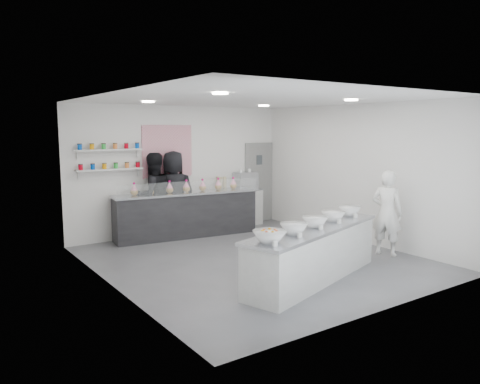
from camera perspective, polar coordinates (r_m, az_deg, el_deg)
name	(u,v)px	position (r m, az deg, el deg)	size (l,w,h in m)	color
floor	(255,260)	(8.97, 1.89, -8.25)	(6.00, 6.00, 0.00)	#515156
ceiling	(256,99)	(8.64, 1.98, 11.26)	(6.00, 6.00, 0.00)	white
back_wall	(181,170)	(11.22, -7.24, 2.71)	(5.50, 5.50, 0.00)	white
left_wall	(111,193)	(7.39, -15.46, -0.08)	(6.00, 6.00, 0.00)	white
right_wall	(357,173)	(10.54, 14.04, 2.23)	(6.00, 6.00, 0.00)	white
back_door	(259,182)	(12.46, 2.29, 1.18)	(0.88, 0.04, 2.10)	gray
pattern_panel	(167,151)	(11.01, -8.84, 4.94)	(1.25, 0.03, 1.20)	#D44167
jar_shelf_lower	(110,169)	(10.43, -15.56, 2.67)	(1.45, 0.22, 0.04)	silver
jar_shelf_upper	(109,150)	(10.40, -15.65, 4.97)	(1.45, 0.22, 0.04)	silver
preserve_jars	(110,156)	(10.39, -15.58, 4.20)	(1.45, 0.10, 0.56)	red
downlight_0	(220,94)	(7.02, -2.43, 11.91)	(0.24, 0.24, 0.02)	white
downlight_1	(351,100)	(8.84, 13.41, 10.84)	(0.24, 0.24, 0.02)	white
downlight_2	(148,102)	(9.32, -11.13, 10.73)	(0.24, 0.24, 0.02)	white
downlight_3	(264,106)	(10.76, 2.90, 10.44)	(0.24, 0.24, 0.02)	white
prep_counter	(314,254)	(7.80, 9.01, -7.43)	(3.24, 0.74, 0.88)	beige
back_bar	(187,214)	(10.79, -6.51, -2.74)	(3.34, 0.61, 1.03)	black
sneeze_guard	(191,187)	(10.42, -5.98, 0.56)	(3.29, 0.01, 0.28)	white
espresso_ledge	(240,208)	(11.96, -0.06, -1.94)	(1.24, 0.39, 0.92)	beige
espresso_machine	(245,181)	(11.96, 0.65, 1.34)	(0.57, 0.39, 0.43)	#93969E
cup_stacks	(221,184)	(11.56, -2.30, 0.97)	(0.24, 0.24, 0.38)	tan
prep_bowls	(315,222)	(7.68, 9.10, -3.64)	(3.02, 0.52, 0.17)	white
label_cards	(330,232)	(7.23, 10.95, -4.79)	(2.66, 0.04, 0.07)	white
cookie_bags	(186,186)	(10.69, -6.56, 0.73)	(2.56, 0.16, 0.28)	pink
woman_prep	(387,213)	(9.57, 17.47, -2.44)	(0.61, 0.40, 1.68)	white
staff_left	(153,196)	(10.63, -10.56, -0.50)	(0.94, 0.74, 1.94)	black
staff_right	(174,194)	(10.85, -8.06, -0.20)	(0.96, 0.63, 1.97)	black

